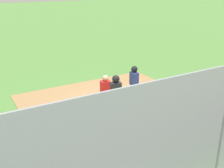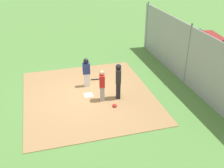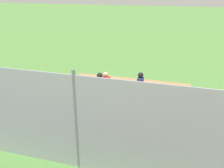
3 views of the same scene
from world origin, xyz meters
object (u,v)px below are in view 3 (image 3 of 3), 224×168
at_px(baseball_bat, 148,109).
at_px(catcher, 106,87).
at_px(catcher_mask, 89,102).
at_px(umpire, 100,90).
at_px(runner, 140,86).
at_px(home_plate, 120,98).

bearing_deg(baseball_bat, catcher, -89.67).
bearing_deg(catcher_mask, baseball_bat, 2.28).
distance_m(umpire, runner, 2.10).
height_order(home_plate, baseball_bat, baseball_bat).
relative_size(home_plate, umpire, 0.24).
height_order(catcher, baseball_bat, catcher).
bearing_deg(umpire, runner, -36.49).
bearing_deg(home_plate, catcher, -137.12).
bearing_deg(baseball_bat, catcher_mask, -79.91).
relative_size(home_plate, catcher_mask, 1.83).
xyz_separation_m(home_plate, runner, (1.04, -0.13, 0.89)).
height_order(catcher, catcher_mask, catcher).
xyz_separation_m(home_plate, catcher_mask, (-1.39, -0.99, 0.05)).
relative_size(runner, catcher_mask, 6.62).
distance_m(home_plate, baseball_bat, 1.81).
bearing_deg(baseball_bat, home_plate, -110.77).
height_order(baseball_bat, catcher_mask, catcher_mask).
xyz_separation_m(home_plate, catcher, (-0.62, -0.58, 0.81)).
height_order(home_plate, catcher, catcher).
bearing_deg(catcher, runner, -62.68).
bearing_deg(catcher_mask, runner, 19.31).
distance_m(home_plate, runner, 1.37).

